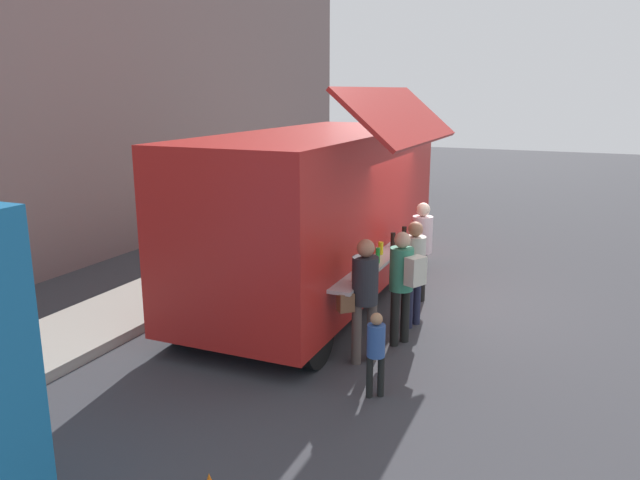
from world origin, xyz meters
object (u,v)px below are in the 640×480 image
at_px(customer_rear_waiting, 364,291).
at_px(food_truck_main, 319,210).
at_px(customer_front_ordering, 414,265).
at_px(child_near_queue, 376,347).
at_px(customer_mid_with_backpack, 403,277).
at_px(customer_extra_browsing, 422,242).
at_px(trash_bin, 294,223).

bearing_deg(customer_rear_waiting, food_truck_main, -8.22).
distance_m(customer_front_ordering, child_near_queue, 2.46).
xyz_separation_m(customer_mid_with_backpack, customer_extra_browsing, (2.09, 0.28, 0.01)).
height_order(customer_mid_with_backpack, customer_rear_waiting, customer_rear_waiting).
height_order(trash_bin, customer_extra_browsing, customer_extra_browsing).
relative_size(trash_bin, customer_extra_browsing, 0.51).
xyz_separation_m(food_truck_main, customer_mid_with_backpack, (-1.34, -1.92, -0.58)).
bearing_deg(food_truck_main, trash_bin, 31.12).
bearing_deg(customer_extra_browsing, customer_rear_waiting, 64.97).
bearing_deg(child_near_queue, customer_extra_browsing, -28.36).
height_order(customer_rear_waiting, child_near_queue, customer_rear_waiting).
distance_m(customer_front_ordering, customer_mid_with_backpack, 0.76).
distance_m(food_truck_main, child_near_queue, 3.78).
distance_m(trash_bin, customer_extra_browsing, 5.00).
xyz_separation_m(customer_rear_waiting, child_near_queue, (-0.85, -0.47, -0.38)).
bearing_deg(trash_bin, customer_extra_browsing, -127.09).
bearing_deg(customer_extra_browsing, customer_front_ordering, 74.89).
xyz_separation_m(trash_bin, child_near_queue, (-6.75, -4.40, 0.20)).
relative_size(trash_bin, child_near_queue, 0.83).
distance_m(customer_mid_with_backpack, customer_extra_browsing, 2.11).
height_order(customer_rear_waiting, customer_extra_browsing, customer_extra_browsing).
height_order(trash_bin, customer_rear_waiting, customer_rear_waiting).
xyz_separation_m(customer_front_ordering, customer_mid_with_backpack, (-0.76, -0.06, 0.03)).
bearing_deg(food_truck_main, customer_rear_waiting, -143.83).
relative_size(customer_front_ordering, customer_extra_browsing, 0.97).
bearing_deg(customer_mid_with_backpack, trash_bin, -24.43).
xyz_separation_m(customer_front_ordering, customer_extra_browsing, (1.33, 0.22, 0.04)).
relative_size(food_truck_main, customer_rear_waiting, 3.76).
bearing_deg(child_near_queue, food_truck_main, -0.32).
xyz_separation_m(trash_bin, customer_mid_with_backpack, (-5.09, -4.24, 0.58)).
bearing_deg(customer_rear_waiting, customer_extra_browsing, -45.62).
distance_m(food_truck_main, customer_mid_with_backpack, 2.41).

